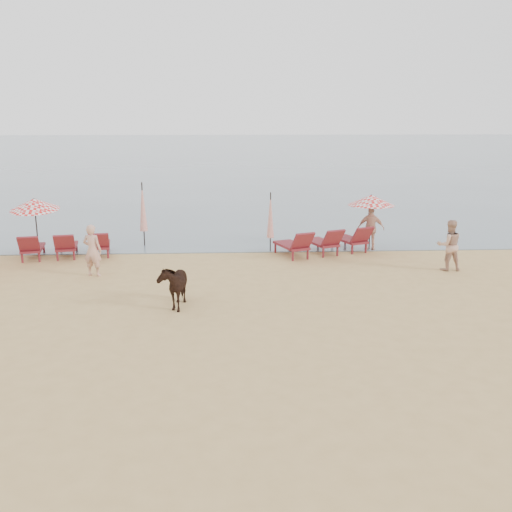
{
  "coord_description": "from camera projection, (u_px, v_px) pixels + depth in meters",
  "views": [
    {
      "loc": [
        -0.8,
        -10.9,
        5.01
      ],
      "look_at": [
        0.0,
        5.0,
        1.1
      ],
      "focal_mm": 40.0,
      "sensor_mm": 36.0,
      "label": 1
    }
  ],
  "objects": [
    {
      "name": "sea",
      "position": [
        232.0,
        149.0,
        89.4
      ],
      "size": [
        160.0,
        140.0,
        0.06
      ],
      "primitive_type": "cube",
      "color": "#51606B",
      "rests_on": "ground"
    },
    {
      "name": "cow",
      "position": [
        173.0,
        284.0,
        15.3
      ],
      "size": [
        0.74,
        1.5,
        1.24
      ],
      "primitive_type": "imported",
      "rotation": [
        0.0,
        0.0,
        -0.05
      ],
      "color": "black",
      "rests_on": "ground"
    },
    {
      "name": "umbrella_open_right",
      "position": [
        371.0,
        200.0,
        21.58
      ],
      "size": [
        1.75,
        1.75,
        2.13
      ],
      "rotation": [
        0.0,
        0.0,
        -0.34
      ],
      "color": "black",
      "rests_on": "ground"
    },
    {
      "name": "beachgoer_left",
      "position": [
        92.0,
        250.0,
        18.22
      ],
      "size": [
        0.7,
        0.55,
        1.68
      ],
      "primitive_type": "imported",
      "rotation": [
        0.0,
        0.0,
        2.88
      ],
      "color": "tan",
      "rests_on": "ground"
    },
    {
      "name": "lounger_cluster_right",
      "position": [
        324.0,
        241.0,
        21.17
      ],
      "size": [
        3.72,
        2.96,
        0.71
      ],
      "rotation": [
        0.0,
        0.0,
        0.37
      ],
      "color": "maroon",
      "rests_on": "ground"
    },
    {
      "name": "umbrella_closed_right",
      "position": [
        270.0,
        215.0,
        21.34
      ],
      "size": [
        0.28,
        0.28,
        2.27
      ],
      "rotation": [
        0.0,
        0.0,
        -0.14
      ],
      "color": "black",
      "rests_on": "ground"
    },
    {
      "name": "beachgoer_right_a",
      "position": [
        449.0,
        245.0,
        18.89
      ],
      "size": [
        0.83,
        0.65,
        1.7
      ],
      "primitive_type": "imported",
      "rotation": [
        0.0,
        0.0,
        3.14
      ],
      "color": "tan",
      "rests_on": "ground"
    },
    {
      "name": "ground",
      "position": [
        268.0,
        365.0,
        11.8
      ],
      "size": [
        120.0,
        120.0,
        0.0
      ],
      "primitive_type": "plane",
      "color": "tan",
      "rests_on": "ground"
    },
    {
      "name": "umbrella_open_left_b",
      "position": [
        34.0,
        204.0,
        20.62
      ],
      "size": [
        1.73,
        1.77,
        2.21
      ],
      "rotation": [
        0.0,
        0.0,
        -0.23
      ],
      "color": "black",
      "rests_on": "ground"
    },
    {
      "name": "umbrella_closed_left",
      "position": [
        143.0,
        207.0,
        22.24
      ],
      "size": [
        0.31,
        0.31,
        2.53
      ],
      "rotation": [
        0.0,
        0.0,
        -0.01
      ],
      "color": "black",
      "rests_on": "ground"
    },
    {
      "name": "beachgoer_right_b",
      "position": [
        371.0,
        229.0,
        21.68
      ],
      "size": [
        1.08,
        0.68,
        1.71
      ],
      "primitive_type": "imported",
      "rotation": [
        0.0,
        0.0,
        2.86
      ],
      "color": "#D79F86",
      "rests_on": "ground"
    },
    {
      "name": "lounger_cluster_left",
      "position": [
        66.0,
        245.0,
        20.63
      ],
      "size": [
        3.32,
        2.32,
        0.67
      ],
      "rotation": [
        0.0,
        0.0,
        0.18
      ],
      "color": "maroon",
      "rests_on": "ground"
    }
  ]
}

